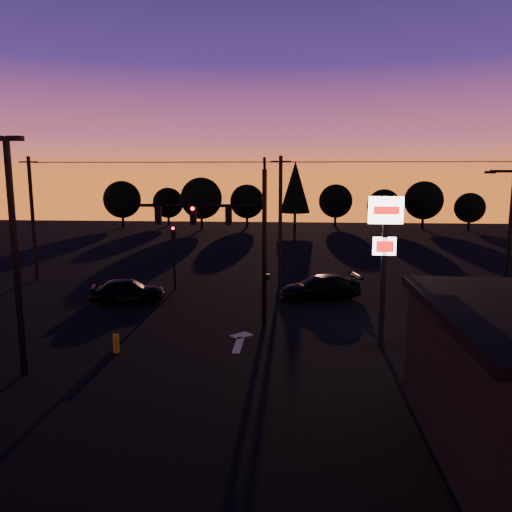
{
  "coord_description": "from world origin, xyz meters",
  "views": [
    {
      "loc": [
        3.02,
        -20.79,
        7.79
      ],
      "look_at": [
        1.0,
        5.0,
        3.5
      ],
      "focal_mm": 35.0,
      "sensor_mm": 36.0,
      "label": 1
    }
  ],
  "objects": [
    {
      "name": "tree_6",
      "position": [
        15.0,
        48.0,
        3.43
      ],
      "size": [
        4.54,
        4.54,
        5.71
      ],
      "color": "black",
      "rests_on": "ground"
    },
    {
      "name": "tree_7",
      "position": [
        21.0,
        51.0,
        4.06
      ],
      "size": [
        5.36,
        5.36,
        6.74
      ],
      "color": "black",
      "rests_on": "ground"
    },
    {
      "name": "tree_2",
      "position": [
        -10.0,
        48.0,
        4.37
      ],
      "size": [
        5.77,
        5.78,
        7.26
      ],
      "color": "black",
      "rests_on": "ground"
    },
    {
      "name": "tree_0",
      "position": [
        -22.0,
        50.0,
        4.06
      ],
      "size": [
        5.36,
        5.36,
        6.74
      ],
      "color": "black",
      "rests_on": "ground"
    },
    {
      "name": "secondary_signal",
      "position": [
        -5.0,
        11.49,
        2.86
      ],
      "size": [
        0.3,
        0.31,
        4.35
      ],
      "color": "black",
      "rests_on": "ground"
    },
    {
      "name": "streetlight",
      "position": [
        13.91,
        5.5,
        4.42
      ],
      "size": [
        1.55,
        0.35,
        8.0
      ],
      "color": "black",
      "rests_on": "ground"
    },
    {
      "name": "tree_1",
      "position": [
        -16.0,
        53.0,
        3.43
      ],
      "size": [
        4.54,
        4.54,
        5.71
      ],
      "color": "black",
      "rests_on": "ground"
    },
    {
      "name": "suv_parked",
      "position": [
        9.61,
        -3.13,
        0.64
      ],
      "size": [
        2.8,
        4.85,
        1.27
      ],
      "primitive_type": "imported",
      "rotation": [
        0.0,
        0.0,
        0.16
      ],
      "color": "black",
      "rests_on": "ground"
    },
    {
      "name": "tree_5",
      "position": [
        9.0,
        54.0,
        3.75
      ],
      "size": [
        4.95,
        4.95,
        6.22
      ],
      "color": "black",
      "rests_on": "ground"
    },
    {
      "name": "car_right",
      "position": [
        4.65,
        9.98,
        0.74
      ],
      "size": [
        5.5,
        3.5,
        1.48
      ],
      "primitive_type": "imported",
      "rotation": [
        0.0,
        0.0,
        -1.27
      ],
      "color": "black",
      "rests_on": "ground"
    },
    {
      "name": "tree_3",
      "position": [
        -4.0,
        52.0,
        3.75
      ],
      "size": [
        4.95,
        4.95,
        6.22
      ],
      "color": "black",
      "rests_on": "ground"
    },
    {
      "name": "tree_8",
      "position": [
        27.0,
        50.0,
        3.12
      ],
      "size": [
        4.12,
        4.12,
        5.19
      ],
      "color": "black",
      "rests_on": "ground"
    },
    {
      "name": "bollard",
      "position": [
        -4.76,
        -0.35,
        0.41
      ],
      "size": [
        0.27,
        0.27,
        0.82
      ],
      "primitive_type": "cylinder",
      "color": "gold",
      "rests_on": "ground"
    },
    {
      "name": "pylon_sign",
      "position": [
        7.0,
        1.5,
        4.91
      ],
      "size": [
        1.5,
        0.28,
        6.8
      ],
      "color": "black",
      "rests_on": "ground"
    },
    {
      "name": "car_left",
      "position": [
        -7.11,
        8.22,
        0.75
      ],
      "size": [
        4.67,
        2.72,
        1.49
      ],
      "primitive_type": "imported",
      "rotation": [
        0.0,
        0.0,
        1.8
      ],
      "color": "black",
      "rests_on": "ground"
    },
    {
      "name": "lane_arrow",
      "position": [
        0.5,
        1.67,
        0.01
      ],
      "size": [
        1.2,
        3.1,
        0.01
      ],
      "color": "beige",
      "rests_on": "ground"
    },
    {
      "name": "parking_lot_light",
      "position": [
        -7.5,
        -3.0,
        5.27
      ],
      "size": [
        1.25,
        0.3,
        9.14
      ],
      "color": "black",
      "rests_on": "ground"
    },
    {
      "name": "tree_4",
      "position": [
        3.0,
        49.0,
        5.93
      ],
      "size": [
        4.18,
        4.18,
        9.5
      ],
      "color": "black",
      "rests_on": "ground"
    },
    {
      "name": "traffic_signal_mast",
      "position": [
        -0.1,
        3.99,
        4.94
      ],
      "size": [
        6.79,
        0.52,
        8.58
      ],
      "color": "black",
      "rests_on": "ground"
    },
    {
      "name": "utility_pole_1",
      "position": [
        2.0,
        14.0,
        4.59
      ],
      "size": [
        1.4,
        0.26,
        9.0
      ],
      "color": "black",
      "rests_on": "ground"
    },
    {
      "name": "power_wires",
      "position": [
        2.0,
        14.0,
        8.57
      ],
      "size": [
        36.0,
        1.22,
        0.07
      ],
      "color": "black",
      "rests_on": "ground"
    },
    {
      "name": "ground",
      "position": [
        0.0,
        0.0,
        0.0
      ],
      "size": [
        120.0,
        120.0,
        0.0
      ],
      "primitive_type": "plane",
      "color": "black",
      "rests_on": "ground"
    },
    {
      "name": "utility_pole_0",
      "position": [
        -16.0,
        14.0,
        4.59
      ],
      "size": [
        1.4,
        0.26,
        9.0
      ],
      "color": "black",
      "rests_on": "ground"
    }
  ]
}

